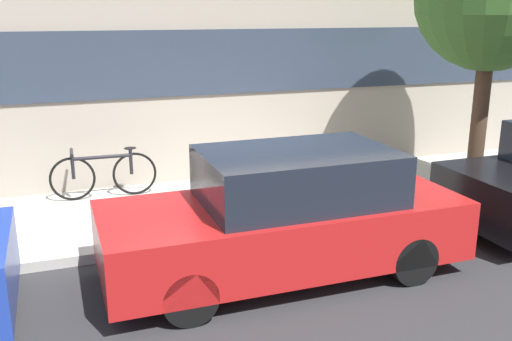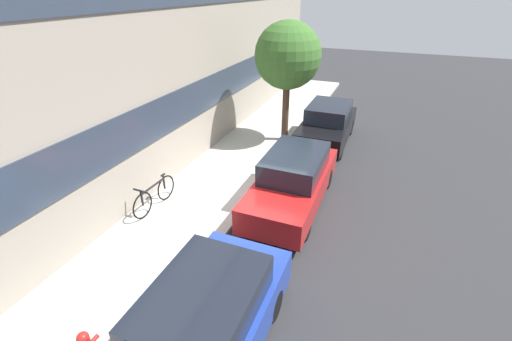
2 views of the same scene
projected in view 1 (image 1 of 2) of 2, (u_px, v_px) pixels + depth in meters
name	position (u px, v px, depth m)	size (l,w,h in m)	color
ground_plane	(238.00, 244.00, 7.73)	(56.00, 56.00, 0.00)	#2B2B2D
sidewalk_strip	(211.00, 207.00, 8.96)	(28.00, 2.75, 0.13)	#B2AFA8
parked_car_red	(287.00, 216.00, 6.67)	(4.23, 1.66, 1.51)	#AD1919
bicycle	(104.00, 173.00, 9.12)	(1.68, 0.44, 0.81)	black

